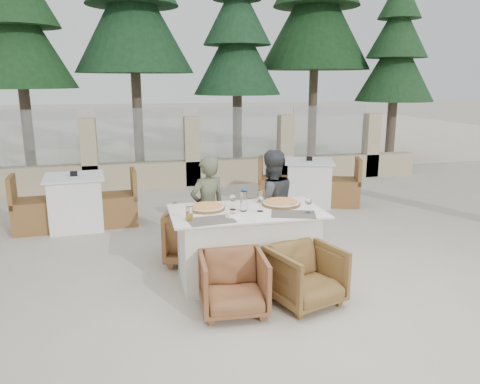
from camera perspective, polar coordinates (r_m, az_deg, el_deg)
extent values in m
plane|color=beige|center=(5.23, 1.35, -10.29)|extent=(80.00, 80.00, 0.00)
cube|color=beige|center=(18.78, -9.54, 6.88)|extent=(30.00, 16.00, 0.01)
cone|color=#1D431E|center=(11.87, -25.30, 15.36)|extent=(2.42, 2.42, 5.50)
cone|color=#1B4122|center=(12.18, -12.87, 18.55)|extent=(2.86, 2.86, 6.50)
cone|color=#1D4324|center=(12.14, -0.34, 15.34)|extent=(2.20, 2.20, 5.00)
cone|color=#193D1B|center=(13.46, 9.17, 18.84)|extent=(2.99, 2.99, 6.80)
cone|color=#1E4321|center=(13.00, 18.37, 13.46)|extent=(1.98, 1.98, 4.50)
cube|color=#5D5850|center=(4.58, -3.56, -3.47)|extent=(0.48, 0.35, 0.00)
cube|color=#555249|center=(4.82, 6.51, -2.69)|extent=(0.52, 0.42, 0.00)
cylinder|color=orange|center=(4.96, -4.07, -1.88)|extent=(0.45, 0.45, 0.05)
cylinder|color=#D5581D|center=(5.15, 5.04, -1.31)|extent=(0.53, 0.53, 0.05)
cylinder|color=#A2BCD5|center=(4.88, 0.47, -0.90)|extent=(0.07, 0.07, 0.25)
cylinder|color=gold|center=(4.59, -6.20, -2.63)|extent=(0.09, 0.09, 0.14)
cylinder|color=gold|center=(5.23, 2.46, -0.55)|extent=(0.09, 0.09, 0.14)
imported|color=#8F5D34|center=(5.58, -5.23, -5.18)|extent=(0.88, 0.89, 0.65)
imported|color=#946036|center=(5.87, 3.38, -4.22)|extent=(0.77, 0.79, 0.65)
imported|color=brown|center=(4.39, -0.84, -11.09)|extent=(0.63, 0.65, 0.56)
imported|color=brown|center=(4.59, 8.00, -10.02)|extent=(0.77, 0.79, 0.57)
imported|color=#575B42|center=(5.54, -3.96, -2.04)|extent=(0.54, 0.45, 1.25)
imported|color=#3C3F42|center=(5.58, 3.74, -1.57)|extent=(0.70, 0.58, 1.32)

